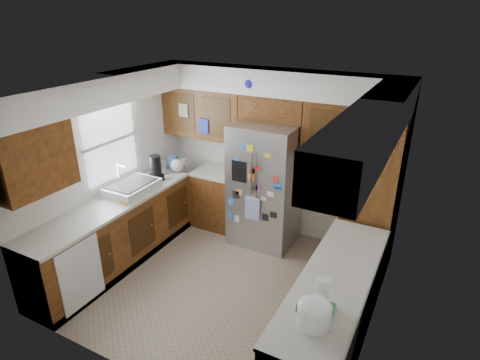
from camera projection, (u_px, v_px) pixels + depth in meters
name	position (u px, v px, depth m)	size (l,w,h in m)	color
floor	(224.00, 282.00, 5.13)	(3.60, 3.60, 0.00)	gray
room_shell	(229.00, 137.00, 4.76)	(3.64, 3.24, 2.52)	silver
left_counter_run	(140.00, 227.00, 5.57)	(1.36, 3.20, 0.92)	#411E0C
right_counter_run	(331.00, 319.00, 3.94)	(0.63, 2.25, 0.92)	#411E0C
pantry	(373.00, 196.00, 5.00)	(0.60, 0.90, 2.15)	#411E0C
fridge	(265.00, 185.00, 5.76)	(0.90, 0.79, 1.80)	#A8A8AE
bridge_cabinet	(274.00, 108.00, 5.52)	(0.96, 0.34, 0.35)	#411E0C
fridge_top_items	(267.00, 84.00, 5.42)	(0.70, 0.39, 0.31)	#1917AC
sink_assembly	(131.00, 187.00, 5.47)	(0.52, 0.71, 0.37)	silver
left_counter_clutter	(166.00, 167.00, 6.00)	(0.36, 0.83, 0.38)	black
rice_cooker	(314.00, 312.00, 3.14)	(0.28, 0.27, 0.24)	white
paper_towel	(322.00, 292.00, 3.35)	(0.12, 0.12, 0.26)	white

